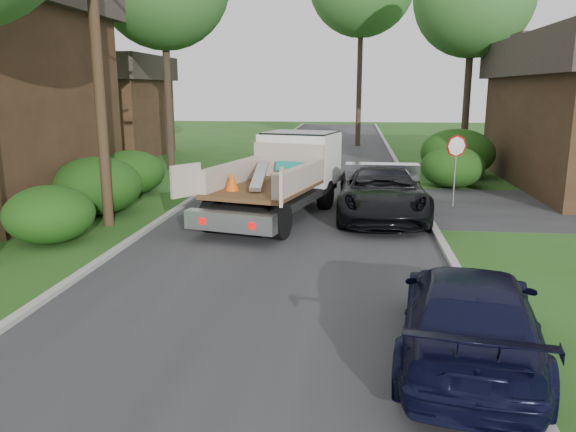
{
  "coord_description": "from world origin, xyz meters",
  "views": [
    {
      "loc": [
        1.74,
        -10.6,
        4.0
      ],
      "look_at": [
        0.3,
        1.63,
        1.2
      ],
      "focal_mm": 35.0,
      "sensor_mm": 36.0,
      "label": 1
    }
  ],
  "objects_px": {
    "stop_sign": "(456,156)",
    "flatbed_truck": "(287,171)",
    "house_left_far": "(99,105)",
    "utility_pole": "(96,46)",
    "navy_suv": "(469,315)",
    "black_pickup": "(382,192)"
  },
  "relations": [
    {
      "from": "utility_pole",
      "to": "black_pickup",
      "type": "relative_size",
      "value": 1.7
    },
    {
      "from": "flatbed_truck",
      "to": "navy_suv",
      "type": "bearing_deg",
      "value": -54.48
    },
    {
      "from": "flatbed_truck",
      "to": "house_left_far",
      "type": "bearing_deg",
      "value": 145.88
    },
    {
      "from": "house_left_far",
      "to": "navy_suv",
      "type": "distance_m",
      "value": 29.92
    },
    {
      "from": "stop_sign",
      "to": "flatbed_truck",
      "type": "distance_m",
      "value": 5.84
    },
    {
      "from": "stop_sign",
      "to": "house_left_far",
      "type": "distance_m",
      "value": 22.81
    },
    {
      "from": "house_left_far",
      "to": "navy_suv",
      "type": "xyz_separation_m",
      "value": [
        17.02,
        -24.5,
        -2.34
      ]
    },
    {
      "from": "house_left_far",
      "to": "black_pickup",
      "type": "distance_m",
      "value": 22.15
    },
    {
      "from": "flatbed_truck",
      "to": "black_pickup",
      "type": "height_order",
      "value": "flatbed_truck"
    },
    {
      "from": "utility_pole",
      "to": "navy_suv",
      "type": "bearing_deg",
      "value": -39.74
    },
    {
      "from": "utility_pole",
      "to": "navy_suv",
      "type": "distance_m",
      "value": 12.53
    },
    {
      "from": "black_pickup",
      "to": "flatbed_truck",
      "type": "bearing_deg",
      "value": 172.46
    },
    {
      "from": "navy_suv",
      "to": "house_left_far",
      "type": "bearing_deg",
      "value": -46.04
    },
    {
      "from": "utility_pole",
      "to": "navy_suv",
      "type": "relative_size",
      "value": 2.06
    },
    {
      "from": "stop_sign",
      "to": "house_left_far",
      "type": "xyz_separation_m",
      "value": [
        -18.7,
        13.0,
        1.27
      ]
    },
    {
      "from": "utility_pole",
      "to": "house_left_far",
      "type": "distance_m",
      "value": 18.93
    },
    {
      "from": "utility_pole",
      "to": "black_pickup",
      "type": "xyz_separation_m",
      "value": [
        8.14,
        2.04,
        -4.36
      ]
    },
    {
      "from": "house_left_far",
      "to": "stop_sign",
      "type": "bearing_deg",
      "value": -34.81
    },
    {
      "from": "black_pickup",
      "to": "utility_pole",
      "type": "bearing_deg",
      "value": -165.66
    },
    {
      "from": "utility_pole",
      "to": "navy_suv",
      "type": "height_order",
      "value": "utility_pole"
    },
    {
      "from": "navy_suv",
      "to": "stop_sign",
      "type": "bearing_deg",
      "value": -89.15
    },
    {
      "from": "black_pickup",
      "to": "navy_suv",
      "type": "bearing_deg",
      "value": -84.54
    }
  ]
}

